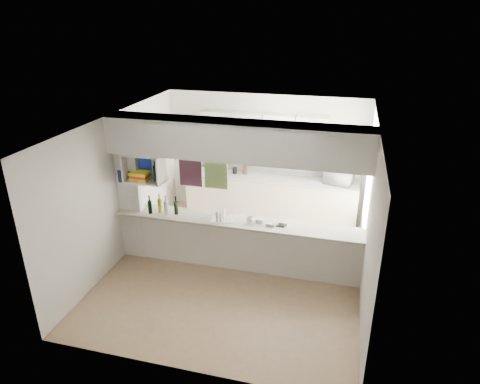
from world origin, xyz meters
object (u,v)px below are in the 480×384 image
(microwave, at_px, (339,176))
(bowl, at_px, (337,167))
(wine_bottles, at_px, (163,207))
(dish_rack, at_px, (223,215))

(microwave, bearing_deg, bowl, -7.74)
(wine_bottles, bearing_deg, bowl, 38.17)
(dish_rack, xyz_separation_m, wine_bottles, (-1.05, -0.04, 0.04))
(dish_rack, bearing_deg, wine_bottles, 170.88)
(wine_bottles, bearing_deg, dish_rack, 2.38)
(microwave, height_order, dish_rack, microwave)
(bowl, height_order, dish_rack, bowl)
(microwave, distance_m, bowl, 0.19)
(microwave, relative_size, wine_bottles, 1.06)
(bowl, bearing_deg, dish_rack, -129.04)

